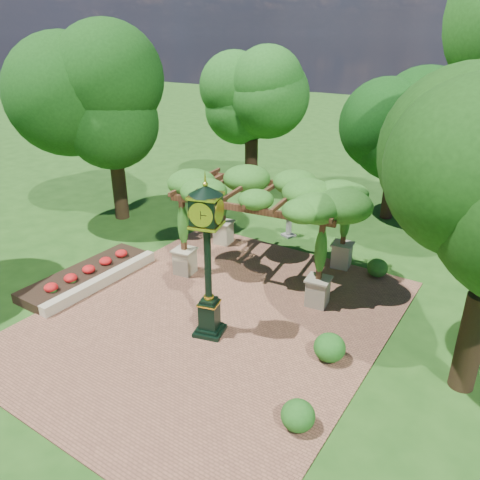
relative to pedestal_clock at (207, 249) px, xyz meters
The scene contains 13 objects.
ground 2.88m from the pedestal_clock, 143.56° to the right, with size 120.00×120.00×0.00m, color #1E4714.
brick_plaza 2.94m from the pedestal_clock, 117.00° to the left, with size 10.00×12.00×0.04m, color brown.
border_wall 5.63m from the pedestal_clock, behind, with size 0.35×5.00×0.40m, color #C6B793.
flower_bed 6.45m from the pedestal_clock, behind, with size 1.50×5.00×0.36m, color red.
pedestal_clock is the anchor object (origin of this frame).
pergola 4.54m from the pedestal_clock, 99.41° to the left, with size 6.43×4.50×3.77m.
sundial 8.46m from the pedestal_clock, 100.89° to the left, with size 0.64×0.64×0.90m.
shrub_front 4.99m from the pedestal_clock, 25.70° to the right, with size 0.79×0.79×0.72m, color #1D5217.
shrub_mid 4.34m from the pedestal_clock, 12.77° to the left, with size 0.88×0.88×0.79m, color #1C5518.
shrub_back 7.44m from the pedestal_clock, 64.30° to the left, with size 0.77×0.77×0.69m, color #265A1A.
tree_west_near 11.34m from the pedestal_clock, 149.97° to the left, with size 4.87×4.87×8.34m.
tree_west_far 13.97m from the pedestal_clock, 116.94° to the left, with size 4.07×4.07×7.97m.
tree_north 12.82m from the pedestal_clock, 83.67° to the left, with size 4.13×4.13×6.06m.
Camera 1 is at (7.65, -9.10, 8.36)m, focal length 35.00 mm.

